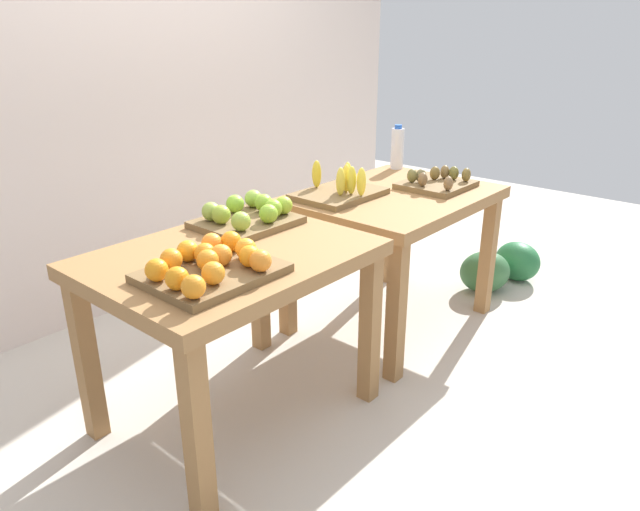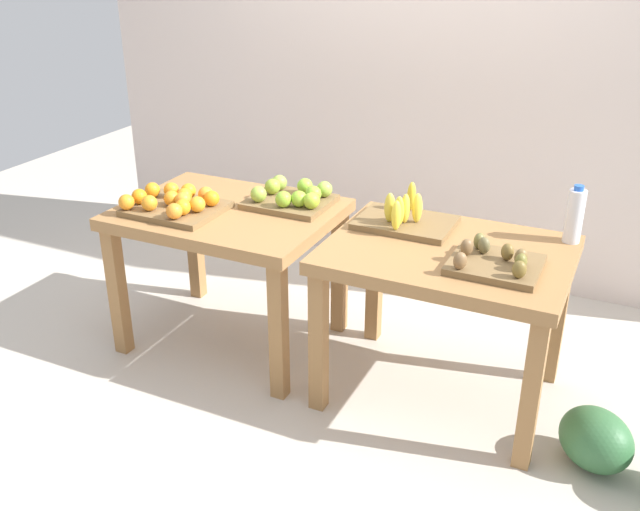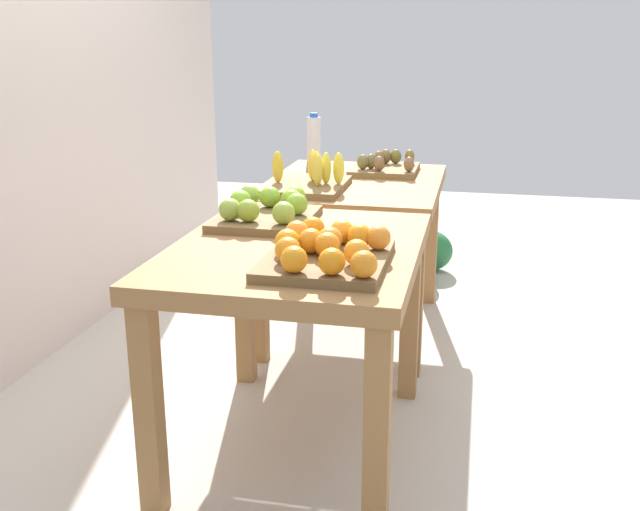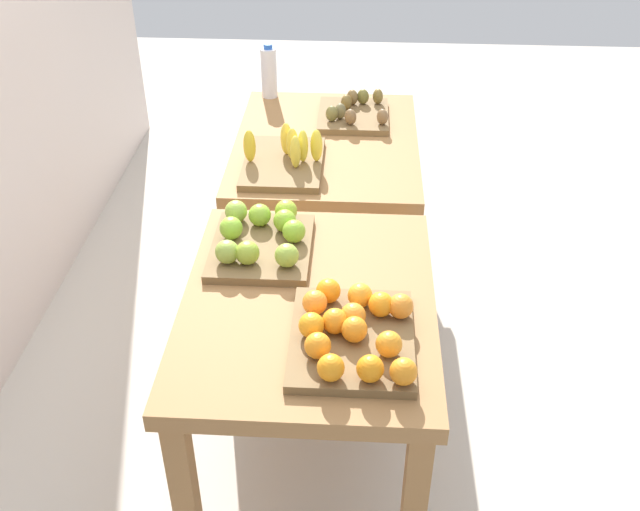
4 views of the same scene
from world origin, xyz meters
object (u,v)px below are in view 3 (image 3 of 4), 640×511
at_px(display_table_left, 297,276).
at_px(kiwi_bin, 385,167).
at_px(orange_bin, 327,251).
at_px(banana_crate, 310,181).
at_px(apple_bin, 267,210).
at_px(water_bottle, 314,139).
at_px(display_table_right, 354,203).
at_px(watermelon_pile, 420,257).

xyz_separation_m(display_table_left, kiwi_bin, (1.34, -0.12, 0.14)).
relative_size(orange_bin, banana_crate, 1.01).
bearing_deg(display_table_left, apple_bin, 34.02).
xyz_separation_m(banana_crate, water_bottle, (0.72, 0.15, 0.08)).
xyz_separation_m(display_table_right, water_bottle, (0.47, 0.30, 0.23)).
xyz_separation_m(display_table_right, apple_bin, (-0.85, 0.18, 0.15)).
xyz_separation_m(display_table_left, display_table_right, (1.12, 0.00, 0.00)).
bearing_deg(orange_bin, water_bottle, 13.94).
bearing_deg(water_bottle, kiwi_bin, -120.18).
xyz_separation_m(display_table_right, orange_bin, (-1.32, -0.14, 0.15)).
relative_size(banana_crate, watermelon_pile, 0.66).
bearing_deg(orange_bin, banana_crate, 15.59).
distance_m(water_bottle, watermelon_pile, 1.01).
height_order(display_table_right, orange_bin, orange_bin).
bearing_deg(watermelon_pile, orange_bin, 177.04).
height_order(display_table_left, banana_crate, banana_crate).
height_order(orange_bin, banana_crate, banana_crate).
bearing_deg(banana_crate, kiwi_bin, -29.50).
bearing_deg(apple_bin, banana_crate, -2.33).
height_order(kiwi_bin, watermelon_pile, kiwi_bin).
bearing_deg(display_table_left, kiwi_bin, -4.90).
height_order(display_table_left, apple_bin, apple_bin).
relative_size(kiwi_bin, watermelon_pile, 0.54).
distance_m(display_table_right, apple_bin, 0.89).
height_order(banana_crate, watermelon_pile, banana_crate).
distance_m(orange_bin, banana_crate, 1.11).
xyz_separation_m(orange_bin, watermelon_pile, (2.19, -0.11, -0.66)).
distance_m(orange_bin, apple_bin, 0.57).
bearing_deg(apple_bin, water_bottle, 5.27).
xyz_separation_m(display_table_right, kiwi_bin, (0.22, -0.12, 0.14)).
relative_size(display_table_left, water_bottle, 3.98).
bearing_deg(apple_bin, kiwi_bin, -15.33).
relative_size(display_table_left, orange_bin, 2.33).
distance_m(display_table_right, banana_crate, 0.33).
bearing_deg(display_table_right, orange_bin, -173.84).
height_order(apple_bin, watermelon_pile, apple_bin).
distance_m(display_table_left, banana_crate, 0.89).
bearing_deg(display_table_right, water_bottle, 32.88).
bearing_deg(kiwi_bin, banana_crate, 150.50).
xyz_separation_m(orange_bin, banana_crate, (1.07, 0.30, -0.00)).
height_order(display_table_left, kiwi_bin, kiwi_bin).
xyz_separation_m(orange_bin, water_bottle, (1.79, 0.44, 0.08)).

